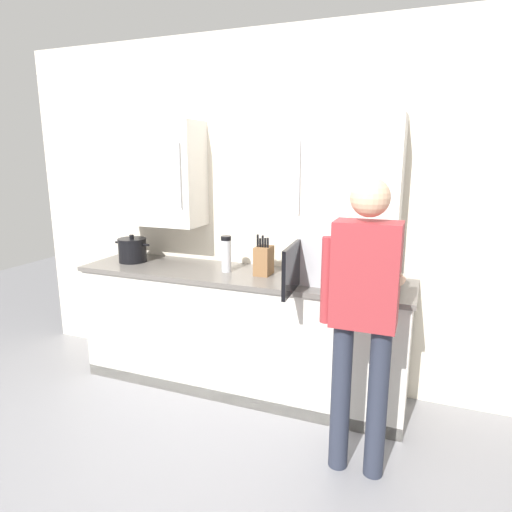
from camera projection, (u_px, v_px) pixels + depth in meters
ground_plane at (179, 459)px, 2.64m from camera, size 9.80×9.80×0.00m
back_wall_tiled at (254, 203)px, 3.43m from camera, size 4.16×0.44×2.66m
counter_unit at (240, 331)px, 3.38m from camera, size 2.49×0.60×0.92m
microwave_oven at (341, 259)px, 3.00m from camera, size 0.56×0.81×0.33m
knife_block at (264, 260)px, 3.20m from camera, size 0.11×0.15×0.30m
stock_pot at (132, 250)px, 3.60m from camera, size 0.32×0.23×0.22m
thermos_flask at (226, 254)px, 3.28m from camera, size 0.08×0.08×0.27m
person_figure at (363, 305)px, 2.34m from camera, size 0.44×0.49×1.66m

